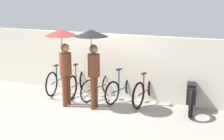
# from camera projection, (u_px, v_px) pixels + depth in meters

# --- Properties ---
(ground_plane) EXTENTS (30.00, 30.00, 0.00)m
(ground_plane) POSITION_uv_depth(u_px,v_px,m) (74.00, 114.00, 8.01)
(ground_plane) COLOR gray
(back_wall) EXTENTS (12.10, 0.12, 1.87)m
(back_wall) POSITION_uv_depth(u_px,v_px,m) (104.00, 64.00, 9.42)
(back_wall) COLOR beige
(back_wall) RESTS_ON ground
(parked_bicycle_0) EXTENTS (0.44, 1.83, 1.02)m
(parked_bicycle_0) POSITION_uv_depth(u_px,v_px,m) (60.00, 79.00, 9.86)
(parked_bicycle_0) COLOR black
(parked_bicycle_0) RESTS_ON ground
(parked_bicycle_1) EXTENTS (0.44, 1.69, 1.10)m
(parked_bicycle_1) POSITION_uv_depth(u_px,v_px,m) (78.00, 82.00, 9.53)
(parked_bicycle_1) COLOR black
(parked_bicycle_1) RESTS_ON ground
(parked_bicycle_2) EXTENTS (0.51, 1.63, 1.08)m
(parked_bicycle_2) POSITION_uv_depth(u_px,v_px,m) (99.00, 86.00, 9.23)
(parked_bicycle_2) COLOR black
(parked_bicycle_2) RESTS_ON ground
(parked_bicycle_3) EXTENTS (0.52, 1.66, 1.01)m
(parked_bicycle_3) POSITION_uv_depth(u_px,v_px,m) (122.00, 88.00, 9.02)
(parked_bicycle_3) COLOR black
(parked_bicycle_3) RESTS_ON ground
(parked_bicycle_4) EXTENTS (0.44, 1.77, 0.98)m
(parked_bicycle_4) POSITION_uv_depth(u_px,v_px,m) (146.00, 90.00, 8.74)
(parked_bicycle_4) COLOR black
(parked_bicycle_4) RESTS_ON ground
(pedestrian_leading) EXTENTS (0.86, 0.86, 2.13)m
(pedestrian_leading) POSITION_uv_depth(u_px,v_px,m) (63.00, 49.00, 8.21)
(pedestrian_leading) COLOR brown
(pedestrian_leading) RESTS_ON ground
(pedestrian_center) EXTENTS (0.87, 0.87, 2.14)m
(pedestrian_center) POSITION_uv_depth(u_px,v_px,m) (92.00, 50.00, 7.99)
(pedestrian_center) COLOR brown
(pedestrian_center) RESTS_ON ground
(motorcycle) EXTENTS (0.61, 1.96, 0.92)m
(motorcycle) POSITION_uv_depth(u_px,v_px,m) (191.00, 95.00, 8.28)
(motorcycle) COLOR black
(motorcycle) RESTS_ON ground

